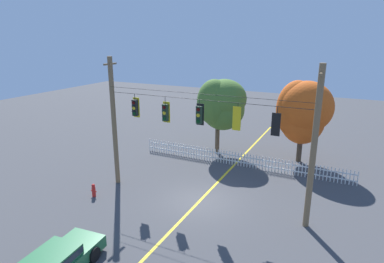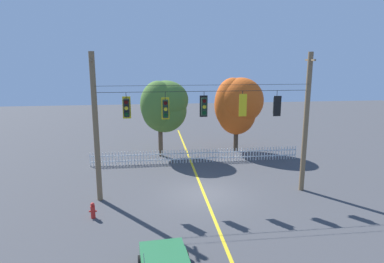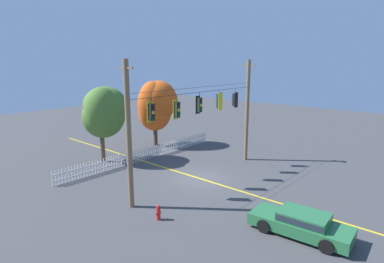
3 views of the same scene
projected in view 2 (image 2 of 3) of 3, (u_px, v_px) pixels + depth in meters
name	position (u px, v px, depth m)	size (l,w,h in m)	color
ground	(204.00, 194.00, 19.59)	(80.00, 80.00, 0.00)	#424244
lane_centerline_stripe	(204.00, 194.00, 19.59)	(0.16, 36.00, 0.01)	gold
signal_support_span	(205.00, 125.00, 18.72)	(12.03, 1.10, 8.06)	brown
traffic_signal_northbound_primary	(127.00, 108.00, 18.00)	(0.43, 0.38, 1.42)	black
traffic_signal_eastbound_side	(165.00, 109.00, 18.27)	(0.43, 0.38, 1.52)	black
traffic_signal_westbound_side	(204.00, 106.00, 18.51)	(0.43, 0.38, 1.42)	black
traffic_signal_northbound_secondary	(242.00, 105.00, 18.73)	(0.43, 0.38, 1.39)	black
traffic_signal_southbound_primary	(277.00, 106.00, 18.99)	(0.43, 0.38, 1.43)	black
white_picket_fence	(197.00, 156.00, 25.52)	(15.63, 0.06, 1.02)	white
autumn_maple_near_fence	(163.00, 105.00, 26.45)	(3.75, 3.37, 6.04)	brown
autumn_maple_mid	(237.00, 106.00, 27.88)	(4.04, 3.40, 6.18)	#473828
fire_hydrant	(93.00, 210.00, 16.64)	(0.38, 0.22, 0.80)	red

